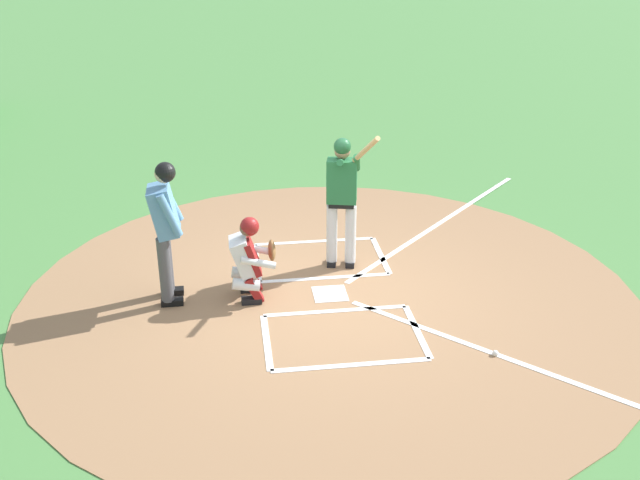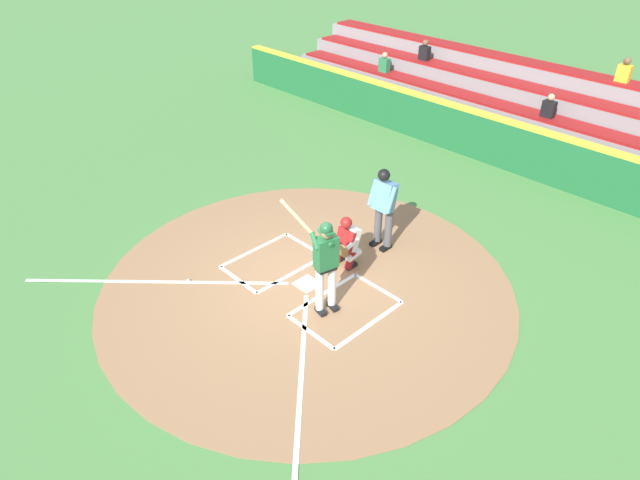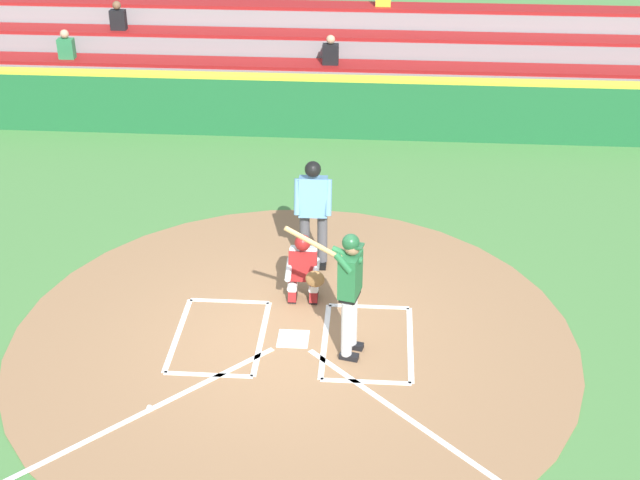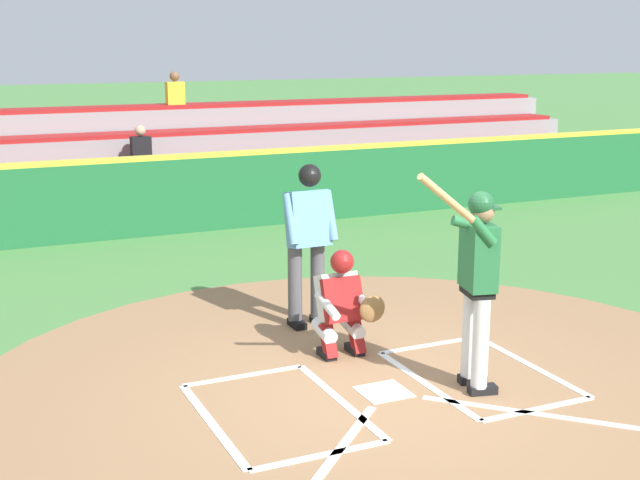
{
  "view_description": "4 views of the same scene",
  "coord_description": "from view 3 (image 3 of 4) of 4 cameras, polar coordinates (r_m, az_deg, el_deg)",
  "views": [
    {
      "loc": [
        8.39,
        -1.26,
        4.68
      ],
      "look_at": [
        0.55,
        -0.21,
        1.05
      ],
      "focal_mm": 41.47,
      "sensor_mm": 36.0,
      "label": 1
    },
    {
      "loc": [
        -6.43,
        5.83,
        6.7
      ],
      "look_at": [
        -0.39,
        0.02,
        1.23
      ],
      "focal_mm": 31.3,
      "sensor_mm": 36.0,
      "label": 2
    },
    {
      "loc": [
        -1.11,
        10.38,
        7.44
      ],
      "look_at": [
        -0.31,
        -0.96,
        1.09
      ],
      "focal_mm": 50.6,
      "sensor_mm": 36.0,
      "label": 3
    },
    {
      "loc": [
        3.62,
        6.52,
        3.18
      ],
      "look_at": [
        0.07,
        -1.27,
        1.19
      ],
      "focal_mm": 48.51,
      "sensor_mm": 36.0,
      "label": 4
    }
  ],
  "objects": [
    {
      "name": "ground_plane",
      "position": [
        12.82,
        -1.71,
        -6.31
      ],
      "size": [
        120.0,
        120.0,
        0.0
      ],
      "primitive_type": "plane",
      "color": "#4C8442"
    },
    {
      "name": "backstop_wall",
      "position": [
        19.16,
        0.45,
        8.43
      ],
      "size": [
        22.0,
        0.36,
        1.31
      ],
      "color": "#1E6033",
      "rests_on": "ground"
    },
    {
      "name": "batter",
      "position": [
        11.93,
        1.85,
        -2.95
      ],
      "size": [
        1.04,
        0.55,
        2.13
      ],
      "color": "silver",
      "rests_on": "ground"
    },
    {
      "name": "home_plate_and_chalk",
      "position": [
        12.11,
        -2.12,
        -8.67
      ],
      "size": [
        7.93,
        4.91,
        0.01
      ],
      "color": "white",
      "rests_on": "dirt_circle"
    },
    {
      "name": "dirt_circle",
      "position": [
        12.81,
        -1.71,
        -6.29
      ],
      "size": [
        8.0,
        8.0,
        0.01
      ],
      "primitive_type": "cylinder",
      "color": "#99704C",
      "rests_on": "ground"
    },
    {
      "name": "catcher",
      "position": [
        13.34,
        -1.03,
        -1.71
      ],
      "size": [
        0.59,
        0.6,
        1.13
      ],
      "color": "black",
      "rests_on": "ground"
    },
    {
      "name": "bleacher_stand",
      "position": [
        21.68,
        0.91,
        11.08
      ],
      "size": [
        20.0,
        3.4,
        2.55
      ],
      "color": "gray",
      "rests_on": "ground"
    },
    {
      "name": "plate_umpire",
      "position": [
        13.99,
        -0.43,
        2.12
      ],
      "size": [
        0.59,
        0.41,
        1.86
      ],
      "color": "#4C4C51",
      "rests_on": "ground"
    },
    {
      "name": "baseball",
      "position": [
        11.78,
        -10.75,
        -10.37
      ],
      "size": [
        0.07,
        0.07,
        0.07
      ],
      "primitive_type": "sphere",
      "color": "white",
      "rests_on": "ground"
    }
  ]
}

